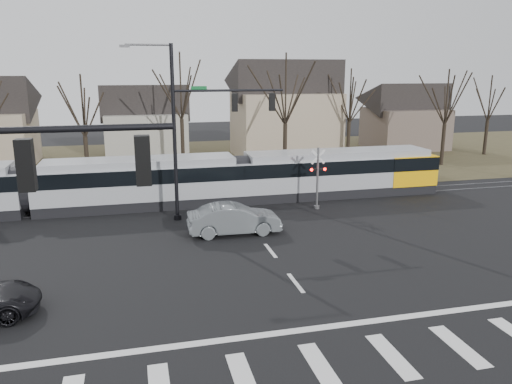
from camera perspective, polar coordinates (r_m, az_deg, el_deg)
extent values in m
plane|color=black|center=(19.76, 6.43, -12.59)|extent=(140.00, 140.00, 0.00)
cube|color=#38331E|center=(49.74, -6.38, 3.54)|extent=(140.00, 28.00, 0.01)
cube|color=silver|center=(15.54, -1.48, -20.45)|extent=(0.60, 2.60, 0.01)
cube|color=silver|center=(16.13, 7.36, -19.15)|extent=(0.60, 2.60, 0.01)
cube|color=silver|center=(17.04, 15.29, -17.61)|extent=(0.60, 2.60, 0.01)
cube|color=silver|center=(18.23, 22.17, -15.98)|extent=(0.60, 2.60, 0.01)
cube|color=silver|center=(18.28, 8.44, -14.96)|extent=(28.00, 0.35, 0.01)
cube|color=silver|center=(21.46, 4.56, -10.31)|extent=(0.18, 2.00, 0.01)
cube|color=silver|center=(25.00, 1.66, -6.71)|extent=(0.18, 2.00, 0.01)
cube|color=silver|center=(28.67, -0.48, -4.00)|extent=(0.18, 2.00, 0.01)
cube|color=silver|center=(32.41, -2.12, -1.90)|extent=(0.18, 2.00, 0.01)
cube|color=silver|center=(36.20, -3.42, -0.24)|extent=(0.18, 2.00, 0.01)
cube|color=silver|center=(40.04, -4.47, 1.10)|extent=(0.18, 2.00, 0.01)
cube|color=silver|center=(43.91, -5.33, 2.21)|extent=(0.18, 2.00, 0.01)
cube|color=silver|center=(47.79, -6.06, 3.13)|extent=(0.18, 2.00, 0.01)
cube|color=#59595E|center=(33.44, -2.51, -1.37)|extent=(90.00, 0.12, 0.06)
cube|color=#59595E|center=(34.77, -2.97, -0.79)|extent=(90.00, 0.12, 0.06)
cube|color=gray|center=(33.34, -12.98, 1.02)|extent=(13.16, 3.07, 3.20)
cube|color=black|center=(33.20, -13.04, 2.11)|extent=(13.18, 3.12, 0.93)
cube|color=gray|center=(36.17, 9.27, 2.18)|extent=(14.26, 3.07, 3.20)
cube|color=black|center=(36.05, 9.31, 3.19)|extent=(14.28, 3.12, 0.93)
cube|color=#FFB107|center=(38.56, 16.66, 2.64)|extent=(3.51, 3.14, 2.14)
imported|color=slate|center=(27.30, -2.52, -3.11)|extent=(1.97, 5.13, 1.67)
cylinder|color=black|center=(10.90, -26.87, 6.28)|extent=(6.50, 0.14, 0.14)
cube|color=black|center=(10.93, -24.82, 2.79)|extent=(0.32, 0.32, 1.05)
sphere|color=#FF0C07|center=(10.88, -24.99, 4.49)|extent=(0.22, 0.22, 0.22)
cube|color=black|center=(10.72, -12.81, 3.53)|extent=(0.32, 0.32, 1.05)
sphere|color=#FF0C07|center=(10.67, -12.90, 5.28)|extent=(0.22, 0.22, 0.22)
cylinder|color=black|center=(29.38, -9.31, 6.45)|extent=(0.22, 0.22, 10.20)
cylinder|color=black|center=(30.39, -8.95, -2.85)|extent=(0.44, 0.44, 0.30)
cylinder|color=black|center=(29.61, -3.10, 11.52)|extent=(6.50, 0.14, 0.14)
cube|color=#0C5926|center=(29.33, -6.53, 11.72)|extent=(0.90, 0.03, 0.22)
cube|color=black|center=(29.71, -2.45, 10.18)|extent=(0.32, 0.32, 1.05)
sphere|color=#FF0C07|center=(29.69, -2.46, 10.82)|extent=(0.22, 0.22, 0.22)
cube|color=black|center=(30.24, 1.84, 10.25)|extent=(0.32, 0.32, 1.05)
sphere|color=#FF0C07|center=(30.23, 1.85, 10.87)|extent=(0.22, 0.22, 0.22)
cube|color=#59595B|center=(29.09, -14.80, 15.83)|extent=(0.55, 0.22, 0.14)
cylinder|color=#59595B|center=(32.18, 7.04, 1.55)|extent=(0.14, 0.14, 4.00)
cylinder|color=#59595B|center=(32.63, 6.94, -1.71)|extent=(0.36, 0.36, 0.20)
cube|color=silver|center=(31.92, 7.11, 4.00)|extent=(0.95, 0.04, 0.95)
cube|color=silver|center=(31.92, 7.11, 4.00)|extent=(0.95, 0.04, 0.95)
cube|color=black|center=(32.06, 7.07, 2.60)|extent=(1.00, 0.10, 0.12)
sphere|color=#FF0C07|center=(31.83, 6.36, 2.54)|extent=(0.18, 0.18, 0.18)
sphere|color=#FF0C07|center=(32.15, 7.87, 2.60)|extent=(0.18, 0.18, 0.18)
cube|color=gray|center=(52.98, -12.43, 6.38)|extent=(8.00, 7.00, 4.50)
cube|color=gray|center=(52.16, 3.31, 7.67)|extent=(10.00, 8.00, 6.50)
cube|color=brown|center=(60.17, 16.60, 6.98)|extent=(8.00, 7.00, 4.50)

